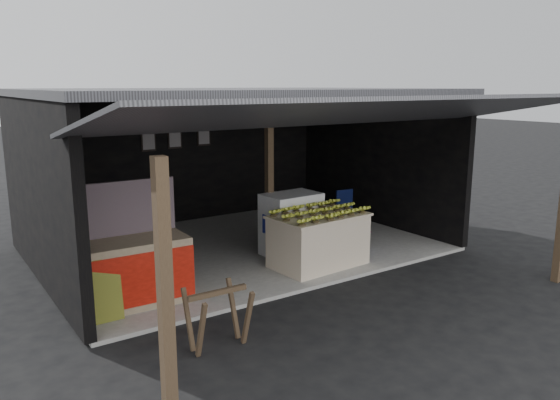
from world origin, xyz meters
TOP-DOWN VIEW (x-y plane):
  - ground at (0.00, 0.00)m, footprint 80.00×80.00m
  - concrete_slab at (0.00, 2.50)m, footprint 7.00×5.00m
  - shophouse at (0.00, 2.82)m, footprint 7.40×7.29m
  - banana_table at (0.54, 0.75)m, footprint 1.67×1.09m
  - banana_pile at (0.54, 0.75)m, footprint 1.54×0.99m
  - white_crate at (0.54, 1.54)m, footprint 1.03×0.72m
  - neighbor_stall at (-2.70, 0.92)m, footprint 1.68×0.80m
  - green_signboard at (-3.21, 0.53)m, footprint 0.56×0.13m
  - sawhorse at (-2.24, -0.85)m, footprint 0.75×0.65m
  - water_barrel at (1.59, 1.10)m, footprint 0.34×0.34m
  - plastic_chair at (2.45, 2.21)m, footprint 0.45×0.45m
  - magenta_rug at (2.01, 2.22)m, footprint 1.59×1.14m
  - picture_frames at (-0.17, 4.89)m, footprint 1.62×0.04m

SIDE VIEW (x-z plane):
  - ground at x=0.00m, z-range 0.00..0.00m
  - concrete_slab at x=0.00m, z-range 0.00..0.06m
  - magenta_rug at x=2.01m, z-range 0.06..0.07m
  - water_barrel at x=1.59m, z-range 0.06..0.57m
  - sawhorse at x=-2.24m, z-range 0.10..0.83m
  - green_signboard at x=-3.21m, z-range 0.06..0.90m
  - banana_table at x=0.54m, z-range 0.06..0.95m
  - plastic_chair at x=2.45m, z-range 0.14..1.00m
  - neighbor_stall at x=-2.70m, z-range -0.28..1.43m
  - white_crate at x=0.54m, z-range 0.06..1.18m
  - banana_pile at x=0.54m, z-range 0.95..1.13m
  - picture_frames at x=-0.17m, z-range 1.70..2.16m
  - shophouse at x=0.00m, z-range 0.59..3.61m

